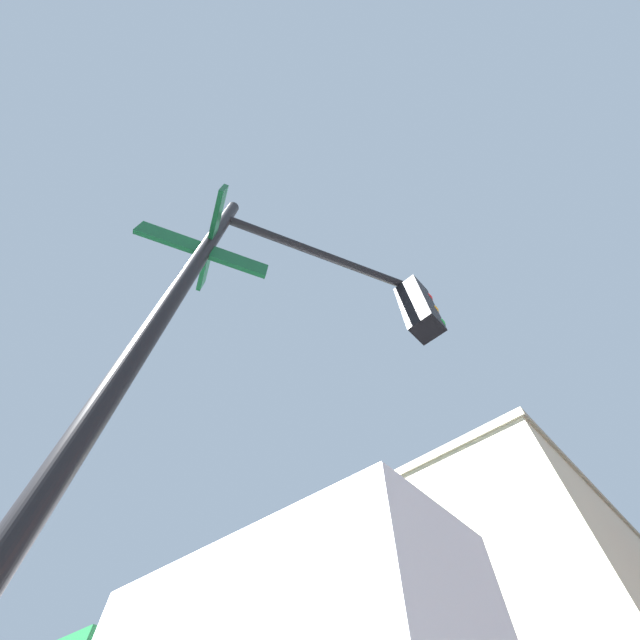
% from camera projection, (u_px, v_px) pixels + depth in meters
% --- Properties ---
extents(traffic_signal_near, '(1.51, 2.74, 5.08)m').
position_uv_depth(traffic_signal_near, '(319.00, 306.00, 3.01)').
color(traffic_signal_near, black).
rests_on(traffic_signal_near, ground_plane).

